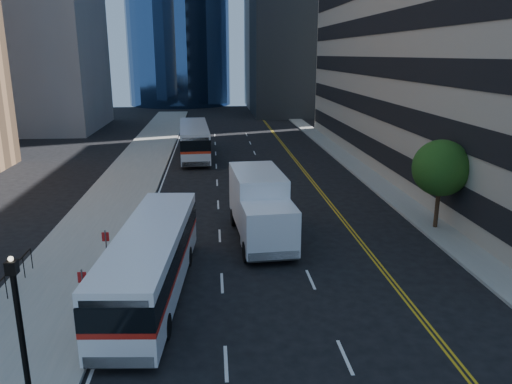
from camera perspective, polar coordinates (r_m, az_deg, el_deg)
ground at (r=21.16m, az=5.96°, el=-12.29°), size 160.00×160.00×0.00m
sidewalk_west at (r=44.94m, az=-13.52°, el=2.53°), size 5.00×90.00×0.15m
sidewalk_east at (r=46.23m, az=11.15°, el=3.02°), size 2.00×90.00×0.15m
street_tree at (r=29.93m, az=20.39°, el=2.58°), size 3.20×3.20×5.10m
lamp_post at (r=15.18m, az=-25.31°, el=-14.05°), size 0.28×0.28×4.56m
bus_front at (r=21.34m, az=-11.85°, el=-7.59°), size 3.35×11.42×2.90m
bus_rear at (r=49.57m, az=-7.08°, el=5.95°), size 3.29×12.29×3.14m
box_truck at (r=26.92m, az=0.50°, el=-1.63°), size 3.11×7.72×3.62m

